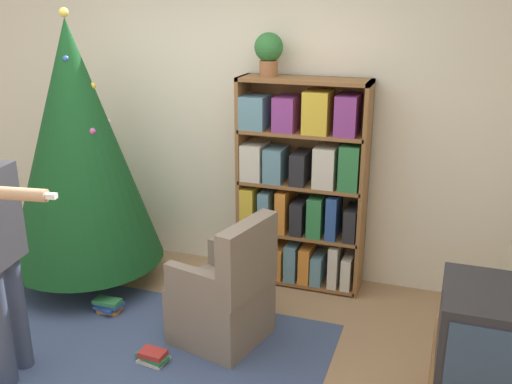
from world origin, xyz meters
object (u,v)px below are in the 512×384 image
Objects in this scene: bookshelf at (301,188)px; christmas_tree at (78,146)px; armchair at (225,298)px; potted_plant at (269,51)px; television at (484,330)px.

bookshelf is 1.79m from christmas_tree.
potted_plant is at bearing -165.20° from armchair.
christmas_tree is at bearing -161.10° from bookshelf.
bookshelf reaches higher than television.
christmas_tree reaches higher than potted_plant.
christmas_tree is 1.66m from potted_plant.
christmas_tree is at bearing -157.27° from potted_plant.
bookshelf reaches higher than armchair.
christmas_tree reaches higher than bookshelf.
television is 2.50m from potted_plant.
armchair is (-0.26, -1.00, -0.51)m from bookshelf.
television is (1.35, -1.40, -0.19)m from bookshelf.
bookshelf is at bearing 134.12° from television.
bookshelf is 1.16m from armchair.
armchair is 1.87m from potted_plant.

